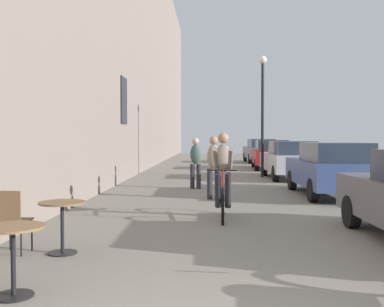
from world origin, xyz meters
The scene contains 11 objects.
cafe_table_near centered at (-2.03, 1.68, 0.52)m, with size 0.64×0.64×0.72m.
cafe_table_mid centered at (-2.09, 3.40, 0.52)m, with size 0.64×0.64×0.72m.
cafe_chair_mid_toward_street centered at (-2.75, 3.33, 0.52)m, with size 0.40×0.40×0.89m.
cyclist_on_bicycle centered at (0.22, 6.30, 0.81)m, with size 0.52×1.76×1.74m.
pedestrian_near centered at (0.06, 9.08, 0.93)m, with size 0.35×0.25×1.65m.
pedestrian_mid centered at (-0.49, 11.56, 0.90)m, with size 0.36×0.27×1.61m.
street_lamp centered at (2.09, 15.78, 3.11)m, with size 0.32×0.32×4.90m.
parked_car_second centered at (3.30, 9.89, 0.76)m, with size 1.79×4.16×1.48m.
parked_car_third centered at (3.10, 15.22, 0.77)m, with size 1.85×4.19×1.48m.
parked_car_fourth centered at (3.09, 20.69, 0.77)m, with size 1.91×4.27×1.49m.
parked_car_fifth centered at (3.24, 26.87, 0.79)m, with size 1.92×4.35×1.53m.
Camera 1 is at (-0.05, -2.82, 1.60)m, focal length 42.83 mm.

